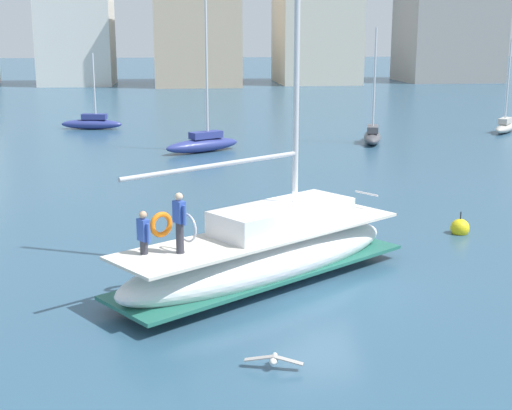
# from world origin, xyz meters

# --- Properties ---
(ground_plane) EXTENTS (400.00, 400.00, 0.00)m
(ground_plane) POSITION_xyz_m (0.00, 0.00, 0.00)
(ground_plane) COLOR #2D516B
(main_sailboat) EXTENTS (9.23, 7.50, 13.05)m
(main_sailboat) POSITION_xyz_m (-1.52, 0.13, 0.91)
(main_sailboat) COLOR white
(main_sailboat) RESTS_ON ground
(moored_sloop_near) EXTENTS (3.31, 3.77, 6.54)m
(moored_sloop_near) POSITION_xyz_m (19.55, 29.73, 0.48)
(moored_sloop_near) COLOR #B7B2A8
(moored_sloop_near) RESTS_ON ground
(moored_sloop_far) EXTENTS (2.24, 4.69, 7.27)m
(moored_sloop_far) POSITION_xyz_m (8.72, 25.90, 0.52)
(moored_sloop_far) COLOR #4C4C51
(moored_sloop_far) RESTS_ON ground
(moored_cutter_left) EXTENTS (4.65, 1.81, 5.53)m
(moored_cutter_left) POSITION_xyz_m (-10.09, 34.95, 0.48)
(moored_cutter_left) COLOR navy
(moored_cutter_left) RESTS_ON ground
(moored_cutter_right) EXTENTS (4.90, 3.59, 8.89)m
(moored_cutter_right) POSITION_xyz_m (-2.33, 23.49, 0.58)
(moored_cutter_right) COLOR navy
(moored_cutter_right) RESTS_ON ground
(seagull) EXTENTS (1.24, 0.52, 0.18)m
(seagull) POSITION_xyz_m (-2.03, -5.27, 0.21)
(seagull) COLOR silver
(seagull) RESTS_ON ground
(mooring_buoy) EXTENTS (0.67, 0.67, 0.93)m
(mooring_buoy) POSITION_xyz_m (5.96, 4.41, 0.20)
(mooring_buoy) COLOR yellow
(mooring_buoy) RESTS_ON ground
(waterfront_buildings) EXTENTS (83.44, 17.08, 18.38)m
(waterfront_buildings) POSITION_xyz_m (-0.19, 83.57, 8.19)
(waterfront_buildings) COLOR silver
(waterfront_buildings) RESTS_ON ground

